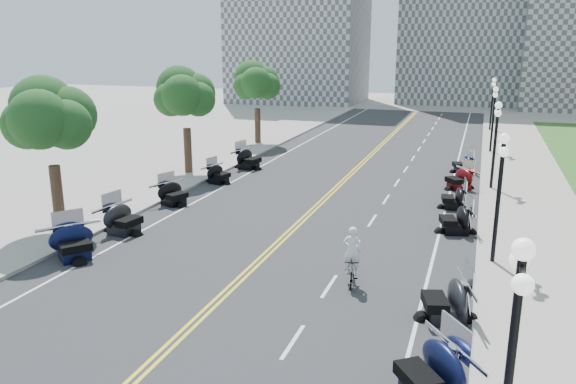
% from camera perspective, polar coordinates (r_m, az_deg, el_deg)
% --- Properties ---
extents(ground, '(160.00, 160.00, 0.00)m').
position_cam_1_polar(ground, '(20.92, -4.38, -8.37)').
color(ground, gray).
extents(road, '(16.00, 90.00, 0.01)m').
position_cam_1_polar(road, '(29.83, 3.23, -1.19)').
color(road, '#333335').
rests_on(road, ground).
extents(centerline_yellow_a, '(0.12, 90.00, 0.00)m').
position_cam_1_polar(centerline_yellow_a, '(29.86, 3.01, -1.16)').
color(centerline_yellow_a, yellow).
rests_on(centerline_yellow_a, road).
extents(centerline_yellow_b, '(0.12, 90.00, 0.00)m').
position_cam_1_polar(centerline_yellow_b, '(29.80, 3.45, -1.20)').
color(centerline_yellow_b, yellow).
rests_on(centerline_yellow_b, road).
extents(edge_line_north, '(0.12, 90.00, 0.00)m').
position_cam_1_polar(edge_line_north, '(28.84, 15.56, -2.28)').
color(edge_line_north, white).
rests_on(edge_line_north, road).
extents(edge_line_south, '(0.12, 90.00, 0.00)m').
position_cam_1_polar(edge_line_south, '(32.09, -7.82, -0.14)').
color(edge_line_south, white).
rests_on(edge_line_south, road).
extents(lane_dash_5, '(0.12, 2.00, 0.00)m').
position_cam_1_polar(lane_dash_5, '(16.53, 0.50, -14.96)').
color(lane_dash_5, white).
rests_on(lane_dash_5, road).
extents(lane_dash_6, '(0.12, 2.00, 0.00)m').
position_cam_1_polar(lane_dash_6, '(19.96, 4.21, -9.52)').
color(lane_dash_6, white).
rests_on(lane_dash_6, road).
extents(lane_dash_7, '(0.12, 2.00, 0.00)m').
position_cam_1_polar(lane_dash_7, '(23.56, 6.73, -5.68)').
color(lane_dash_7, white).
rests_on(lane_dash_7, road).
extents(lane_dash_8, '(0.12, 2.00, 0.00)m').
position_cam_1_polar(lane_dash_8, '(27.28, 8.56, -2.87)').
color(lane_dash_8, white).
rests_on(lane_dash_8, road).
extents(lane_dash_9, '(0.12, 2.00, 0.00)m').
position_cam_1_polar(lane_dash_9, '(31.06, 9.94, -0.73)').
color(lane_dash_9, white).
rests_on(lane_dash_9, road).
extents(lane_dash_10, '(0.12, 2.00, 0.00)m').
position_cam_1_polar(lane_dash_10, '(34.90, 11.01, 0.94)').
color(lane_dash_10, white).
rests_on(lane_dash_10, road).
extents(lane_dash_11, '(0.12, 2.00, 0.00)m').
position_cam_1_polar(lane_dash_11, '(38.76, 11.87, 2.28)').
color(lane_dash_11, white).
rests_on(lane_dash_11, road).
extents(lane_dash_12, '(0.12, 2.00, 0.00)m').
position_cam_1_polar(lane_dash_12, '(42.66, 12.58, 3.37)').
color(lane_dash_12, white).
rests_on(lane_dash_12, road).
extents(lane_dash_13, '(0.12, 2.00, 0.00)m').
position_cam_1_polar(lane_dash_13, '(46.57, 13.17, 4.28)').
color(lane_dash_13, white).
rests_on(lane_dash_13, road).
extents(lane_dash_14, '(0.12, 2.00, 0.00)m').
position_cam_1_polar(lane_dash_14, '(50.49, 13.67, 5.05)').
color(lane_dash_14, white).
rests_on(lane_dash_14, road).
extents(lane_dash_15, '(0.12, 2.00, 0.00)m').
position_cam_1_polar(lane_dash_15, '(54.43, 14.09, 5.71)').
color(lane_dash_15, white).
rests_on(lane_dash_15, road).
extents(lane_dash_16, '(0.12, 2.00, 0.00)m').
position_cam_1_polar(lane_dash_16, '(58.37, 14.47, 6.27)').
color(lane_dash_16, white).
rests_on(lane_dash_16, road).
extents(lane_dash_17, '(0.12, 2.00, 0.00)m').
position_cam_1_polar(lane_dash_17, '(62.32, 14.79, 6.77)').
color(lane_dash_17, white).
rests_on(lane_dash_17, road).
extents(lane_dash_18, '(0.12, 2.00, 0.00)m').
position_cam_1_polar(lane_dash_18, '(66.28, 15.08, 7.21)').
color(lane_dash_18, white).
rests_on(lane_dash_18, road).
extents(lane_dash_19, '(0.12, 2.00, 0.00)m').
position_cam_1_polar(lane_dash_19, '(70.24, 15.33, 7.59)').
color(lane_dash_19, white).
rests_on(lane_dash_19, road).
extents(sidewalk_north, '(5.00, 90.00, 0.15)m').
position_cam_1_polar(sidewalk_north, '(28.92, 23.69, -2.83)').
color(sidewalk_north, '#9E9991').
rests_on(sidewalk_north, ground).
extents(sidewalk_south, '(5.00, 90.00, 0.15)m').
position_cam_1_polar(sidewalk_south, '(34.09, -14.00, 0.55)').
color(sidewalk_south, '#9E9991').
rests_on(sidewalk_south, ground).
extents(distant_block_a, '(18.00, 14.00, 26.00)m').
position_cam_1_polar(distant_block_a, '(83.81, 1.17, 18.09)').
color(distant_block_a, gray).
rests_on(distant_block_a, ground).
extents(street_lamp_1, '(0.50, 1.20, 4.90)m').
position_cam_1_polar(street_lamp_1, '(11.17, 21.59, -16.57)').
color(street_lamp_1, black).
rests_on(street_lamp_1, sidewalk_north).
extents(street_lamp_2, '(0.50, 1.20, 4.90)m').
position_cam_1_polar(street_lamp_2, '(22.35, 20.58, -0.72)').
color(street_lamp_2, black).
rests_on(street_lamp_2, sidewalk_north).
extents(street_lamp_3, '(0.50, 1.20, 4.90)m').
position_cam_1_polar(street_lamp_3, '(34.09, 20.26, 4.41)').
color(street_lamp_3, black).
rests_on(street_lamp_3, sidewalk_north).
extents(street_lamp_4, '(0.50, 1.20, 4.90)m').
position_cam_1_polar(street_lamp_4, '(45.96, 20.10, 6.91)').
color(street_lamp_4, black).
rests_on(street_lamp_4, sidewalk_north).
extents(street_lamp_5, '(0.50, 1.20, 4.90)m').
position_cam_1_polar(street_lamp_5, '(57.89, 20.01, 8.37)').
color(street_lamp_5, black).
rests_on(street_lamp_5, sidewalk_north).
extents(tree_2, '(4.80, 4.80, 9.20)m').
position_cam_1_polar(tree_2, '(26.68, -23.04, 6.17)').
color(tree_2, '#235619').
rests_on(tree_2, sidewalk_south).
extents(tree_3, '(4.80, 4.80, 9.20)m').
position_cam_1_polar(tree_3, '(36.42, -10.36, 9.12)').
color(tree_3, '#235619').
rests_on(tree_3, sidewalk_south).
extents(tree_4, '(4.80, 4.80, 9.20)m').
position_cam_1_polar(tree_4, '(47.21, -3.15, 10.59)').
color(tree_4, '#235619').
rests_on(tree_4, sidewalk_south).
extents(motorcycle_n_4, '(3.07, 3.07, 1.54)m').
position_cam_1_polar(motorcycle_n_4, '(14.35, 14.34, -16.99)').
color(motorcycle_n_4, black).
rests_on(motorcycle_n_4, road).
extents(motorcycle_n_5, '(2.62, 2.62, 1.49)m').
position_cam_1_polar(motorcycle_n_5, '(18.02, 15.80, -10.30)').
color(motorcycle_n_5, black).
rests_on(motorcycle_n_5, road).
extents(motorcycle_n_7, '(2.47, 2.47, 1.41)m').
position_cam_1_polar(motorcycle_n_7, '(26.15, 16.67, -2.54)').
color(motorcycle_n_7, black).
rests_on(motorcycle_n_7, road).
extents(motorcycle_n_8, '(2.09, 2.09, 1.29)m').
position_cam_1_polar(motorcycle_n_8, '(29.96, 16.50, -0.45)').
color(motorcycle_n_8, black).
rests_on(motorcycle_n_8, road).
extents(motorcycle_n_9, '(2.80, 2.80, 1.40)m').
position_cam_1_polar(motorcycle_n_9, '(34.04, 17.01, 1.40)').
color(motorcycle_n_9, '#590A0C').
rests_on(motorcycle_n_9, road).
extents(motorcycle_n_10, '(2.29, 2.29, 1.30)m').
position_cam_1_polar(motorcycle_n_10, '(38.60, 17.34, 2.83)').
color(motorcycle_n_10, black).
rests_on(motorcycle_n_10, road).
extents(motorcycle_s_5, '(3.01, 3.01, 1.51)m').
position_cam_1_polar(motorcycle_s_5, '(23.59, -20.99, -4.67)').
color(motorcycle_s_5, black).
rests_on(motorcycle_s_5, road).
extents(motorcycle_s_6, '(2.42, 2.42, 1.49)m').
position_cam_1_polar(motorcycle_s_6, '(26.04, -16.41, -2.49)').
color(motorcycle_s_6, black).
rests_on(motorcycle_s_6, road).
extents(motorcycle_s_7, '(2.52, 2.52, 1.36)m').
position_cam_1_polar(motorcycle_s_7, '(30.02, -11.58, -0.04)').
color(motorcycle_s_7, black).
rests_on(motorcycle_s_7, road).
extents(motorcycle_s_8, '(2.19, 2.19, 1.27)m').
position_cam_1_polar(motorcycle_s_8, '(34.28, -7.07, 1.92)').
color(motorcycle_s_8, black).
rests_on(motorcycle_s_8, road).
extents(motorcycle_s_9, '(2.56, 2.56, 1.52)m').
position_cam_1_polar(motorcycle_s_9, '(38.06, -4.03, 3.48)').
color(motorcycle_s_9, black).
rests_on(motorcycle_s_9, road).
extents(bicycle, '(0.81, 1.77, 1.02)m').
position_cam_1_polar(bicycle, '(20.03, 6.47, -7.92)').
color(bicycle, '#A51414').
rests_on(bicycle, road).
extents(cyclist_rider, '(0.65, 0.43, 1.78)m').
position_cam_1_polar(cyclist_rider, '(19.53, 6.59, -4.12)').
color(cyclist_rider, white).
rests_on(cyclist_rider, bicycle).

